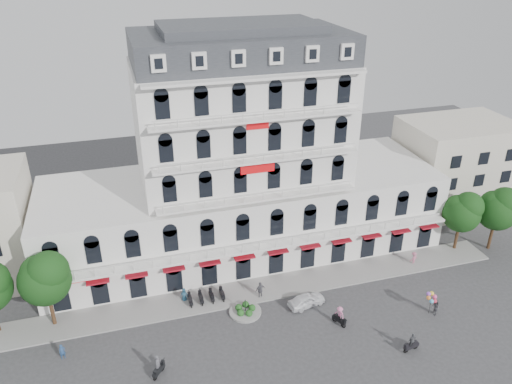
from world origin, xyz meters
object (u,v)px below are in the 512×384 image
(parked_car, at_px, (307,300))
(rider_west, at_px, (158,366))
(rider_northeast, at_px, (412,342))
(balloon_vendor, at_px, (434,304))
(rider_center, at_px, (339,315))

(parked_car, distance_m, rider_west, 16.11)
(parked_car, xyz_separation_m, rider_northeast, (6.73, -8.48, 0.31))
(parked_car, distance_m, rider_northeast, 10.83)
(rider_northeast, xyz_separation_m, balloon_vendor, (4.70, 3.71, 0.29))
(rider_northeast, height_order, balloon_vendor, balloon_vendor)
(rider_northeast, xyz_separation_m, rider_center, (-4.77, 5.00, 0.12))
(rider_northeast, bearing_deg, rider_center, -56.14)
(rider_west, height_order, rider_northeast, rider_west)
(rider_center, bearing_deg, parked_car, -174.31)
(parked_car, xyz_separation_m, rider_west, (-15.33, -4.95, 0.32))
(parked_car, bearing_deg, balloon_vendor, -124.17)
(rider_northeast, distance_m, balloon_vendor, 6.00)
(rider_west, xyz_separation_m, balloon_vendor, (26.77, 0.17, 0.28))
(rider_northeast, bearing_deg, balloon_vendor, -151.56)
(parked_car, height_order, rider_northeast, rider_northeast)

